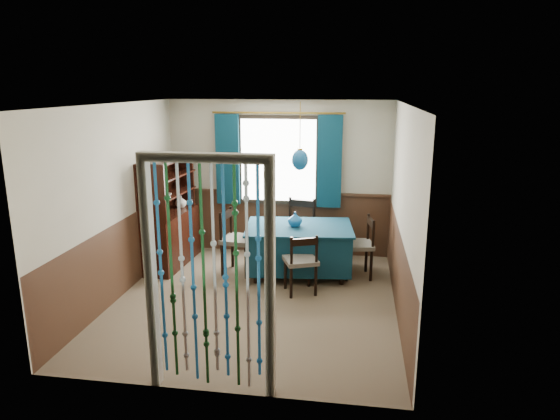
% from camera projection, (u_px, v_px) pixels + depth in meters
% --- Properties ---
extents(floor, '(4.00, 4.00, 0.00)m').
position_uv_depth(floor, '(255.00, 301.00, 6.47)').
color(floor, brown).
rests_on(floor, ground).
extents(ceiling, '(4.00, 4.00, 0.00)m').
position_uv_depth(ceiling, '(253.00, 104.00, 5.86)').
color(ceiling, silver).
rests_on(ceiling, ground).
extents(wall_back, '(3.60, 0.00, 3.60)m').
position_uv_depth(wall_back, '(279.00, 178.00, 8.09)').
color(wall_back, '#B8AE96').
rests_on(wall_back, ground).
extents(wall_front, '(3.60, 0.00, 3.60)m').
position_uv_depth(wall_front, '(207.00, 262.00, 4.25)').
color(wall_front, '#B8AE96').
rests_on(wall_front, ground).
extents(wall_left, '(0.00, 4.00, 4.00)m').
position_uv_depth(wall_left, '(117.00, 202.00, 6.43)').
color(wall_left, '#B8AE96').
rests_on(wall_left, ground).
extents(wall_right, '(0.00, 4.00, 4.00)m').
position_uv_depth(wall_right, '(403.00, 213.00, 5.90)').
color(wall_right, '#B8AE96').
rests_on(wall_right, ground).
extents(wainscot_back, '(3.60, 0.00, 3.60)m').
position_uv_depth(wainscot_back, '(279.00, 223.00, 8.25)').
color(wainscot_back, '#422719').
rests_on(wainscot_back, ground).
extents(wainscot_front, '(3.60, 0.00, 3.60)m').
position_uv_depth(wainscot_front, '(210.00, 341.00, 4.45)').
color(wainscot_front, '#422719').
rests_on(wainscot_front, ground).
extents(wainscot_left, '(0.00, 4.00, 4.00)m').
position_uv_depth(wainscot_left, '(123.00, 257.00, 6.61)').
color(wainscot_left, '#422719').
rests_on(wainscot_left, ground).
extents(wainscot_right, '(0.00, 4.00, 4.00)m').
position_uv_depth(wainscot_right, '(398.00, 272.00, 6.09)').
color(wainscot_right, '#422719').
rests_on(wainscot_right, ground).
extents(window, '(1.32, 0.12, 1.42)m').
position_uv_depth(window, '(278.00, 160.00, 7.96)').
color(window, black).
rests_on(window, wall_back).
extents(doorway, '(1.16, 0.12, 2.18)m').
position_uv_depth(doorway, '(209.00, 282.00, 4.36)').
color(doorway, silver).
rests_on(doorway, ground).
extents(dining_table, '(1.63, 1.22, 0.73)m').
position_uv_depth(dining_table, '(299.00, 246.00, 7.29)').
color(dining_table, '#0B2C3C').
rests_on(dining_table, floor).
extents(chair_near, '(0.53, 0.52, 0.84)m').
position_uv_depth(chair_near, '(301.00, 261.00, 6.60)').
color(chair_near, black).
rests_on(chair_near, floor).
extents(chair_far, '(0.54, 0.53, 0.97)m').
position_uv_depth(chair_far, '(299.00, 228.00, 7.91)').
color(chair_far, black).
rests_on(chair_far, floor).
extents(chair_left, '(0.51, 0.53, 0.95)m').
position_uv_depth(chair_left, '(237.00, 240.00, 7.34)').
color(chair_left, black).
rests_on(chair_left, floor).
extents(chair_right, '(0.49, 0.51, 0.90)m').
position_uv_depth(chair_right, '(360.00, 245.00, 7.19)').
color(chair_right, black).
rests_on(chair_right, floor).
extents(sideboard, '(0.51, 1.29, 1.66)m').
position_uv_depth(sideboard, '(170.00, 228.00, 7.66)').
color(sideboard, black).
rests_on(sideboard, floor).
extents(pendant_lamp, '(0.23, 0.23, 0.94)m').
position_uv_depth(pendant_lamp, '(300.00, 160.00, 6.98)').
color(pendant_lamp, olive).
rests_on(pendant_lamp, ceiling).
extents(vase_table, '(0.24, 0.24, 0.20)m').
position_uv_depth(vase_table, '(295.00, 220.00, 7.19)').
color(vase_table, navy).
rests_on(vase_table, dining_table).
extents(bowl_shelf, '(0.23, 0.23, 0.05)m').
position_uv_depth(bowl_shelf, '(165.00, 195.00, 7.25)').
color(bowl_shelf, beige).
rests_on(bowl_shelf, sideboard).
extents(vase_sideboard, '(0.25, 0.25, 0.21)m').
position_uv_depth(vase_sideboard, '(181.00, 201.00, 7.91)').
color(vase_sideboard, beige).
rests_on(vase_sideboard, sideboard).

